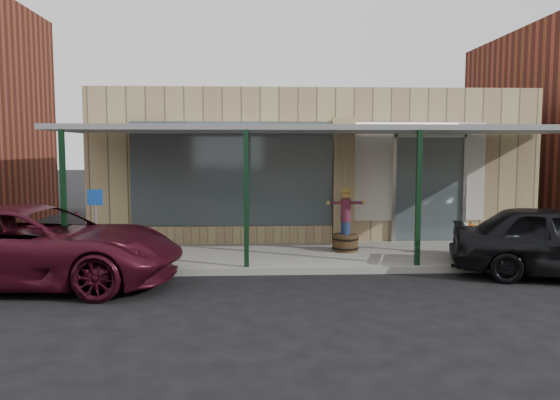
{
  "coord_description": "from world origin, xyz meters",
  "views": [
    {
      "loc": [
        -1.64,
        -9.06,
        2.6
      ],
      "look_at": [
        -1.08,
        2.6,
        1.51
      ],
      "focal_mm": 35.0,
      "sensor_mm": 36.0,
      "label": 1
    }
  ],
  "objects_px": {
    "barrel_pumpkin": "(470,244)",
    "car_maroon": "(35,246)",
    "barrel_scarecrow": "(346,229)",
    "handicap_sign": "(96,216)"
  },
  "relations": [
    {
      "from": "barrel_pumpkin",
      "to": "car_maroon",
      "type": "relative_size",
      "value": 0.16
    },
    {
      "from": "barrel_pumpkin",
      "to": "barrel_scarecrow",
      "type": "bearing_deg",
      "value": 165.23
    },
    {
      "from": "barrel_scarecrow",
      "to": "handicap_sign",
      "type": "relative_size",
      "value": 0.98
    },
    {
      "from": "barrel_pumpkin",
      "to": "car_maroon",
      "type": "distance_m",
      "value": 9.28
    },
    {
      "from": "barrel_pumpkin",
      "to": "handicap_sign",
      "type": "height_order",
      "value": "handicap_sign"
    },
    {
      "from": "barrel_pumpkin",
      "to": "handicap_sign",
      "type": "relative_size",
      "value": 0.54
    },
    {
      "from": "barrel_pumpkin",
      "to": "handicap_sign",
      "type": "xyz_separation_m",
      "value": [
        -8.32,
        -0.51,
        0.74
      ]
    },
    {
      "from": "barrel_scarecrow",
      "to": "handicap_sign",
      "type": "bearing_deg",
      "value": -175.29
    },
    {
      "from": "barrel_pumpkin",
      "to": "car_maroon",
      "type": "xyz_separation_m",
      "value": [
        -9.12,
        -1.71,
        0.33
      ]
    },
    {
      "from": "barrel_pumpkin",
      "to": "car_maroon",
      "type": "bearing_deg",
      "value": -169.35
    }
  ]
}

